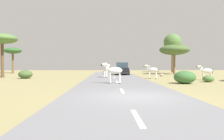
% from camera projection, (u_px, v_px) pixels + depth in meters
% --- Properties ---
extents(ground_plane, '(90.00, 90.00, 0.00)m').
position_uv_depth(ground_plane, '(136.00, 97.00, 9.90)').
color(ground_plane, '#8E8456').
extents(road, '(6.00, 64.00, 0.05)m').
position_uv_depth(road, '(125.00, 97.00, 9.89)').
color(road, slate).
rests_on(road, ground_plane).
extents(lane_markings, '(0.16, 56.00, 0.01)m').
position_uv_depth(lane_markings, '(127.00, 100.00, 8.89)').
color(lane_markings, silver).
rests_on(lane_markings, road).
extents(zebra_0, '(0.59, 1.67, 1.58)m').
position_uv_depth(zebra_0, '(105.00, 69.00, 24.01)').
color(zebra_0, silver).
rests_on(zebra_0, road).
extents(zebra_1, '(1.50, 0.95, 1.52)m').
position_uv_depth(zebra_1, '(152.00, 70.00, 22.45)').
color(zebra_1, silver).
rests_on(zebra_1, ground_plane).
extents(zebra_2, '(1.53, 0.62, 1.46)m').
position_uv_depth(zebra_2, '(206.00, 71.00, 20.37)').
color(zebra_2, silver).
rests_on(zebra_2, ground_plane).
extents(zebra_3, '(1.74, 0.58, 1.64)m').
position_uv_depth(zebra_3, '(114.00, 71.00, 16.42)').
color(zebra_3, silver).
rests_on(zebra_3, road).
extents(car_0, '(2.21, 4.43, 1.74)m').
position_uv_depth(car_0, '(122.00, 69.00, 30.81)').
color(car_0, black).
rests_on(car_0, road).
extents(tree_0, '(2.88, 2.88, 4.29)m').
position_uv_depth(tree_0, '(13.00, 51.00, 35.59)').
color(tree_0, brown).
rests_on(tree_0, ground_plane).
extents(tree_1, '(4.48, 4.48, 4.49)m').
position_uv_depth(tree_1, '(174.00, 50.00, 32.41)').
color(tree_1, brown).
rests_on(tree_1, ground_plane).
extents(tree_3, '(3.21, 3.21, 7.15)m').
position_uv_depth(tree_3, '(172.00, 43.00, 39.29)').
color(tree_3, brown).
rests_on(tree_3, ground_plane).
extents(tree_4, '(3.37, 3.37, 5.04)m').
position_uv_depth(tree_4, '(2.00, 39.00, 24.43)').
color(tree_4, brown).
rests_on(tree_4, ground_plane).
extents(bush_0, '(1.49, 1.34, 0.89)m').
position_uv_depth(bush_0, '(25.00, 74.00, 22.89)').
color(bush_0, '#425B2D').
rests_on(bush_0, ground_plane).
extents(bush_1, '(1.70, 1.53, 1.02)m').
position_uv_depth(bush_1, '(185.00, 77.00, 16.80)').
color(bush_1, '#386633').
rests_on(bush_1, ground_plane).
extents(bush_2, '(0.96, 0.87, 0.58)m').
position_uv_depth(bush_2, '(208.00, 79.00, 18.28)').
color(bush_2, '#4C7038').
rests_on(bush_2, ground_plane).
extents(rock_1, '(0.57, 0.40, 0.33)m').
position_uv_depth(rock_1, '(162.00, 75.00, 27.20)').
color(rock_1, '#A89E8C').
rests_on(rock_1, ground_plane).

